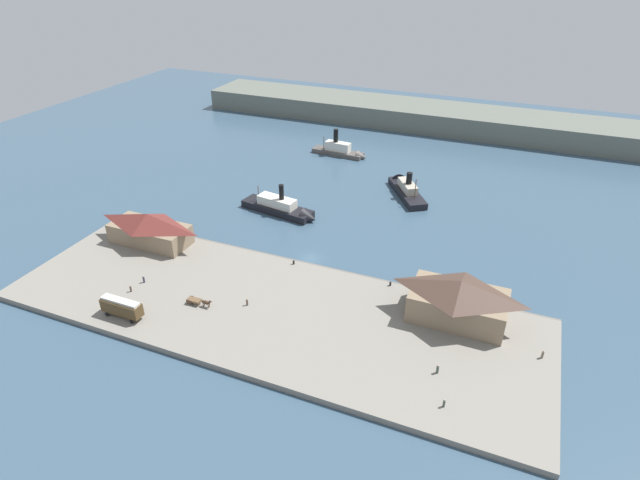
% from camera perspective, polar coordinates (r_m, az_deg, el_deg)
% --- Properties ---
extents(ground_plane, '(320.00, 320.00, 0.00)m').
position_cam_1_polar(ground_plane, '(122.00, -1.05, -2.06)').
color(ground_plane, '#385166').
extents(quay_promenade, '(110.00, 36.00, 1.20)m').
position_cam_1_polar(quay_promenade, '(105.55, -5.84, -7.71)').
color(quay_promenade, gray).
rests_on(quay_promenade, ground).
extents(seawall_edge, '(110.00, 0.80, 1.00)m').
position_cam_1_polar(seawall_edge, '(118.97, -1.74, -2.72)').
color(seawall_edge, '#666159').
rests_on(seawall_edge, ground).
extents(ferry_shed_east_terminal, '(19.75, 8.82, 7.85)m').
position_cam_1_polar(ferry_shed_east_terminal, '(130.75, -18.40, 1.26)').
color(ferry_shed_east_terminal, '#847056').
rests_on(ferry_shed_east_terminal, quay_promenade).
extents(ferry_shed_central_terminal, '(18.57, 11.11, 8.75)m').
position_cam_1_polar(ferry_shed_central_terminal, '(102.93, 15.12, -6.37)').
color(ferry_shed_central_terminal, '#847056').
rests_on(ferry_shed_central_terminal, quay_promenade).
extents(street_tram, '(8.63, 2.58, 4.02)m').
position_cam_1_polar(street_tram, '(108.17, -21.15, -6.91)').
color(street_tram, '#4C381E').
rests_on(street_tram, quay_promenade).
extents(horse_cart, '(5.73, 1.53, 1.87)m').
position_cam_1_polar(horse_cart, '(107.66, -13.32, -6.61)').
color(horse_cart, brown).
rests_on(horse_cart, quay_promenade).
extents(pedestrian_at_waters_edge, '(0.41, 0.41, 1.67)m').
position_cam_1_polar(pedestrian_at_waters_edge, '(101.15, 23.45, -11.57)').
color(pedestrian_at_waters_edge, '#6B5B4C').
rests_on(pedestrian_at_waters_edge, quay_promenade).
extents(pedestrian_standing_center, '(0.44, 0.44, 1.79)m').
position_cam_1_polar(pedestrian_standing_center, '(92.66, 12.90, -13.80)').
color(pedestrian_standing_center, '#3D4C42').
rests_on(pedestrian_standing_center, quay_promenade).
extents(pedestrian_near_east_shed, '(0.38, 0.38, 1.53)m').
position_cam_1_polar(pedestrian_near_east_shed, '(115.68, -20.25, -5.10)').
color(pedestrian_near_east_shed, '#4C3D33').
rests_on(pedestrian_near_east_shed, quay_promenade).
extents(pedestrian_near_cart, '(0.40, 0.40, 1.61)m').
position_cam_1_polar(pedestrian_near_cart, '(105.85, -8.09, -6.84)').
color(pedestrian_near_cart, '#4C3D33').
rests_on(pedestrian_near_cart, quay_promenade).
extents(pedestrian_walking_west, '(0.39, 0.39, 1.57)m').
position_cam_1_polar(pedestrian_walking_west, '(87.67, 13.59, -17.19)').
color(pedestrian_walking_west, '#3D4C42').
rests_on(pedestrian_walking_west, quay_promenade).
extents(pedestrian_near_west_shed, '(0.42, 0.42, 1.70)m').
position_cam_1_polar(pedestrian_near_west_shed, '(117.62, -18.96, -4.15)').
color(pedestrian_near_west_shed, '#33384C').
rests_on(pedestrian_near_west_shed, quay_promenade).
extents(mooring_post_east, '(0.44, 0.44, 0.90)m').
position_cam_1_polar(mooring_post_east, '(111.54, 7.80, -4.83)').
color(mooring_post_east, black).
rests_on(mooring_post_east, quay_promenade).
extents(mooring_post_center_east, '(0.44, 0.44, 0.90)m').
position_cam_1_polar(mooring_post_center_east, '(117.67, -2.94, -2.49)').
color(mooring_post_center_east, black).
rests_on(mooring_post_center_east, quay_promenade).
extents(ferry_moored_east, '(23.50, 8.75, 10.10)m').
position_cam_1_polar(ferry_moored_east, '(141.36, -4.01, 3.47)').
color(ferry_moored_east, black).
rests_on(ferry_moored_east, ground).
extents(ferry_approaching_west, '(16.27, 21.33, 9.31)m').
position_cam_1_polar(ferry_approaching_west, '(155.71, 9.37, 5.71)').
color(ferry_approaching_west, black).
rests_on(ferry_approaching_west, ground).
extents(ferry_mid_harbor, '(20.25, 5.95, 10.37)m').
position_cam_1_polar(ferry_mid_harbor, '(181.86, 2.52, 9.84)').
color(ferry_mid_harbor, '#514C47').
rests_on(ferry_mid_harbor, ground).
extents(far_headland, '(180.00, 24.00, 8.00)m').
position_cam_1_polar(far_headland, '(217.30, 10.83, 13.44)').
color(far_headland, '#60665B').
rests_on(far_headland, ground).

